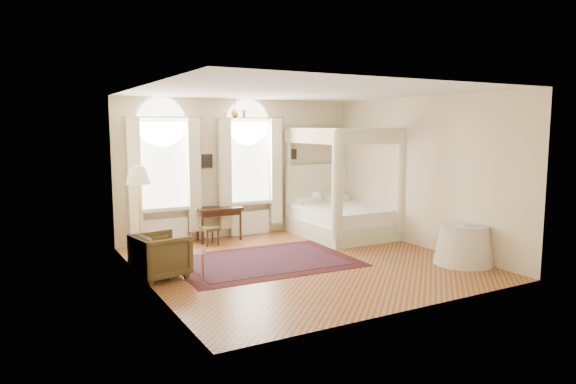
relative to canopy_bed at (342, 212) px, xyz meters
name	(u,v)px	position (x,y,z in m)	size (l,w,h in m)	color
ground	(303,263)	(-2.12, -1.71, -0.59)	(6.00, 6.00, 0.00)	#AF6632
room_walls	(303,162)	(-2.12, -1.71, 1.39)	(6.00, 6.00, 6.00)	beige
window_left	(164,179)	(-4.02, 1.16, 0.89)	(1.62, 0.27, 3.29)	silver
window_right	(250,175)	(-1.92, 1.16, 0.89)	(1.62, 0.27, 3.29)	silver
chandelier	(234,114)	(-3.02, -0.51, 2.31)	(0.51, 0.45, 0.50)	gold
wall_pictures	(244,158)	(-2.04, 1.26, 1.30)	(2.54, 0.03, 0.39)	black
canopy_bed	(342,212)	(0.00, 0.00, 0.00)	(2.01, 2.45, 2.61)	beige
nightstand	(319,218)	(-0.04, 0.99, -0.32)	(0.38, 0.34, 0.54)	#361F0E
nightstand_lamp	(316,198)	(-0.14, 0.98, 0.23)	(0.29, 0.29, 0.43)	gold
writing_desk	(219,212)	(-2.81, 0.99, 0.07)	(1.07, 0.60, 0.78)	#361F0E
laptop	(211,207)	(-2.98, 1.05, 0.20)	(0.29, 0.19, 0.02)	black
stool	(210,230)	(-3.18, 0.60, -0.25)	(0.40, 0.40, 0.41)	#4C4220
armchair	(161,256)	(-4.82, -1.37, -0.20)	(0.85, 0.87, 0.79)	#46391E
coffee_table	(187,254)	(-4.40, -1.49, -0.20)	(0.75, 0.63, 0.44)	silver
floor_lamp	(138,180)	(-4.82, 0.15, 1.00)	(0.48, 0.48, 1.87)	gold
oriental_rug	(265,261)	(-2.74, -1.26, -0.59)	(3.55, 2.62, 0.01)	#461012
side_table	(464,244)	(0.58, -3.28, -0.21)	(1.13, 1.13, 0.77)	beige
book	(472,225)	(0.57, -3.45, 0.19)	(0.19, 0.25, 0.02)	black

